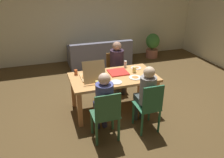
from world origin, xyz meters
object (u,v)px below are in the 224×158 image
dining_table (114,81)px  couch (99,56)px  chair_2 (116,70)px  drinking_glass_0 (76,72)px  plate_2 (136,68)px  potted_plant (152,45)px  plate_0 (135,77)px  plate_3 (149,75)px  plate_1 (116,82)px  chair_0 (149,106)px  pizza_box_1 (92,76)px  drinking_glass_2 (134,70)px  person_0 (146,92)px  person_2 (118,63)px  drinking_glass_3 (97,84)px  chair_1 (106,115)px  drinking_glass_1 (125,64)px  person_1 (104,100)px  pizza_box_0 (118,72)px

dining_table → couch: couch is taller
chair_2 → drinking_glass_0: chair_2 is taller
plate_2 → potted_plant: potted_plant is taller
dining_table → plate_0: plate_0 is taller
plate_3 → drinking_glass_0: (-1.37, 0.49, 0.04)m
couch → potted_plant: bearing=3.8°
dining_table → plate_1: (-0.04, -0.28, 0.10)m
plate_2 → drinking_glass_0: 1.29m
plate_1 → plate_0: bearing=10.5°
chair_0 → drinking_glass_0: 1.61m
pizza_box_1 → plate_3: 1.13m
chair_0 → plate_1: size_ratio=4.40×
plate_2 → drinking_glass_2: size_ratio=1.91×
person_0 → plate_2: person_0 is taller
person_2 → plate_3: person_2 is taller
chair_2 → potted_plant: size_ratio=1.09×
drinking_glass_3 → drinking_glass_2: bearing=23.9°
plate_2 → dining_table: bearing=-157.3°
pizza_box_1 → plate_1: pizza_box_1 is taller
chair_1 → person_0: bearing=11.8°
plate_0 → potted_plant: bearing=56.7°
plate_2 → drinking_glass_1: size_ratio=1.52×
drinking_glass_0 → potted_plant: drinking_glass_0 is taller
plate_2 → pizza_box_1: bearing=-168.3°
plate_3 → drinking_glass_2: 0.33m
person_1 → pizza_box_0: (0.56, 0.88, 0.06)m
plate_0 → plate_2: bearing=64.3°
chair_0 → plate_3: 0.80m
dining_table → plate_2: plate_2 is taller
drinking_glass_3 → plate_3: bearing=7.6°
potted_plant → drinking_glass_1: bearing=-129.1°
pizza_box_0 → potted_plant: bearing=50.1°
drinking_glass_1 → pizza_box_1: bearing=-157.7°
plate_3 → potted_plant: potted_plant is taller
plate_1 → drinking_glass_2: (0.51, 0.34, 0.05)m
drinking_glass_0 → drinking_glass_2: (1.16, -0.24, 0.00)m
dining_table → chair_0: chair_0 is taller
plate_2 → drinking_glass_3: (-1.02, -0.59, 0.04)m
pizza_box_0 → drinking_glass_3: bearing=-140.0°
drinking_glass_0 → couch: bearing=64.3°
plate_0 → plate_3: 0.30m
chair_0 → potted_plant: (1.93, 3.59, -0.08)m
pizza_box_1 → potted_plant: (2.72, 2.67, -0.38)m
pizza_box_1 → potted_plant: 3.83m
plate_0 → couch: 2.83m
drinking_glass_1 → drinking_glass_2: (0.07, -0.32, -0.01)m
plate_3 → drinking_glass_0: drinking_glass_0 is taller
drinking_glass_3 → drinking_glass_1: bearing=41.0°
chair_0 → couch: bearing=89.2°
drinking_glass_3 → potted_plant: bearing=48.3°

